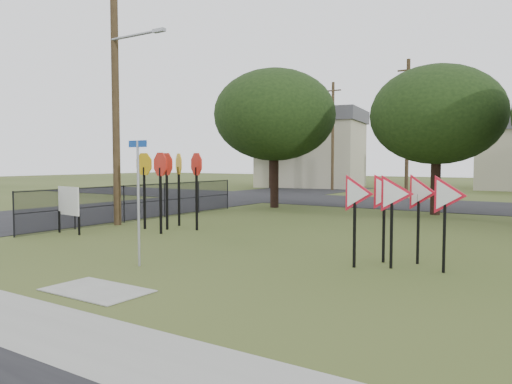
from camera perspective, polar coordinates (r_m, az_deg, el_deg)
ground at (r=11.69m, az=-8.46°, el=-8.62°), size 140.00×140.00×0.00m
sidewalk at (r=9.10m, az=-26.81°, el=-12.44°), size 30.00×1.60×0.02m
street_left at (r=27.09m, az=-13.32°, el=-1.71°), size 8.00×50.00×0.02m
street_far at (r=29.62m, az=18.27°, el=-1.35°), size 60.00×8.00×0.02m
curb_pad at (r=10.08m, az=-17.75°, el=-10.67°), size 2.00×1.20×0.02m
street_name_sign at (r=11.88m, az=-13.30°, el=-0.26°), size 0.61×0.06×2.93m
stop_sign_cluster at (r=18.04m, az=-9.87°, el=2.15°), size 2.61×2.28×2.77m
yield_sign_cluster at (r=11.94m, az=15.97°, el=-0.56°), size 2.81×1.50×2.20m
info_board at (r=17.92m, az=-20.63°, el=-1.15°), size 1.27×0.20×1.59m
utility_pole_main at (r=19.94m, az=-15.66°, el=11.37°), size 3.55×0.33×10.00m
far_pole_a at (r=33.97m, az=16.91°, el=7.03°), size 1.40×0.24×9.00m
far_pole_c at (r=42.41m, az=8.76°, el=6.43°), size 1.40×0.24×9.00m
fence_run at (r=21.27m, az=-12.54°, el=-1.03°), size 0.05×11.55×1.50m
house_left at (r=47.71m, az=6.37°, el=4.98°), size 10.58×8.88×7.20m
tree_near_left at (r=26.42m, az=2.14°, el=8.78°), size 6.40×6.40×7.27m
tree_near_mid at (r=24.26m, az=19.99°, el=8.28°), size 6.00×6.00×6.80m
tree_far_left at (r=45.26m, az=1.79°, el=7.01°), size 6.80×6.80×7.73m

